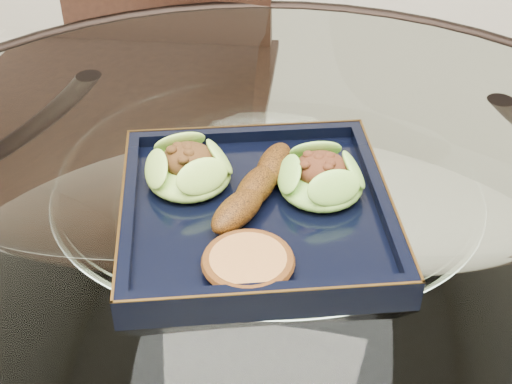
# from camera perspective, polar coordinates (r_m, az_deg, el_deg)

# --- Properties ---
(dining_table) EXTENTS (1.13, 1.13, 0.77)m
(dining_table) POSITION_cam_1_polar(r_m,az_deg,el_deg) (0.86, 0.76, -10.31)
(dining_table) COLOR white
(dining_table) RESTS_ON ground
(dining_chair) EXTENTS (0.38, 0.38, 0.87)m
(dining_chair) POSITION_cam_1_polar(r_m,az_deg,el_deg) (1.30, -7.31, 1.99)
(dining_chair) COLOR black
(dining_chair) RESTS_ON ground
(navy_plate) EXTENTS (0.32, 0.32, 0.02)m
(navy_plate) POSITION_cam_1_polar(r_m,az_deg,el_deg) (0.73, -0.00, -1.88)
(navy_plate) COLOR black
(navy_plate) RESTS_ON dining_table
(lettuce_wrap_left) EXTENTS (0.10, 0.10, 0.03)m
(lettuce_wrap_left) POSITION_cam_1_polar(r_m,az_deg,el_deg) (0.75, -5.41, 1.69)
(lettuce_wrap_left) COLOR #63992C
(lettuce_wrap_left) RESTS_ON navy_plate
(lettuce_wrap_right) EXTENTS (0.10, 0.10, 0.03)m
(lettuce_wrap_right) POSITION_cam_1_polar(r_m,az_deg,el_deg) (0.74, 5.22, 0.96)
(lettuce_wrap_right) COLOR #599F2E
(lettuce_wrap_right) RESTS_ON navy_plate
(roasted_plantain) EXTENTS (0.08, 0.16, 0.03)m
(roasted_plantain) POSITION_cam_1_polar(r_m,az_deg,el_deg) (0.73, 0.05, 0.44)
(roasted_plantain) COLOR #572D09
(roasted_plantain) RESTS_ON navy_plate
(crumb_patty) EXTENTS (0.08, 0.08, 0.01)m
(crumb_patty) POSITION_cam_1_polar(r_m,az_deg,el_deg) (0.65, -0.64, -5.71)
(crumb_patty) COLOR #A46D36
(crumb_patty) RESTS_ON navy_plate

